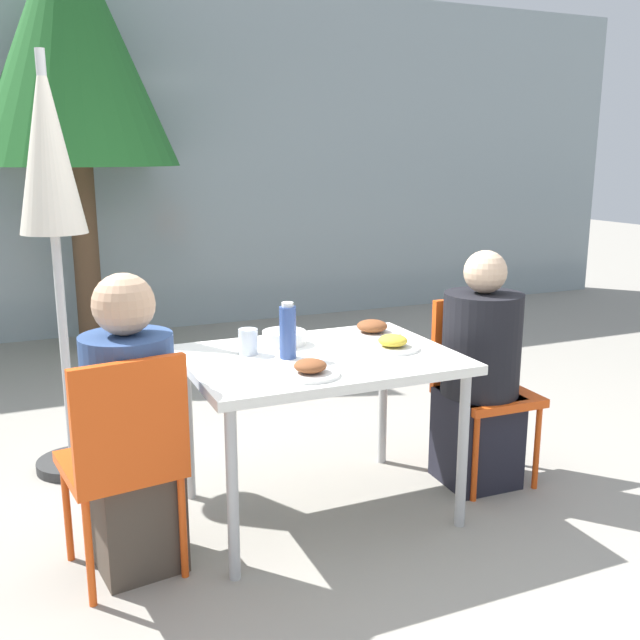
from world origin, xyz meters
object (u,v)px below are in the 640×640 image
chair_right (479,375)px  closed_umbrella (50,175)px  person_right (480,378)px  salad_bowl (284,338)px  tree_behind_left (70,42)px  chair_left (125,451)px  bottle (288,331)px  person_left (132,433)px  drinking_cup (248,342)px

chair_right → closed_umbrella: 2.22m
closed_umbrella → person_right: bearing=-27.4°
salad_bowl → tree_behind_left: bearing=100.3°
chair_left → bottle: bearing=8.3°
chair_right → bottle: (-1.00, -0.05, 0.32)m
closed_umbrella → bottle: (0.82, -0.89, -0.62)m
chair_left → person_left: 0.10m
closed_umbrella → tree_behind_left: tree_behind_left is taller
bottle → salad_bowl: (0.06, 0.21, -0.08)m
bottle → drinking_cup: bottle is taller
person_left → person_right: 1.62m
tree_behind_left → chair_right: bearing=-64.9°
person_right → bottle: (-0.95, 0.03, 0.31)m
salad_bowl → drinking_cup: bearing=-155.1°
chair_right → salad_bowl: (-0.94, 0.16, 0.24)m
chair_left → chair_right: same height
person_left → closed_umbrella: (-0.16, 1.01, 0.91)m
person_left → drinking_cup: person_left is taller
person_right → closed_umbrella: size_ratio=0.56×
bottle → tree_behind_left: size_ratio=0.07×
person_left → closed_umbrella: 1.37m
person_left → bottle: (0.67, 0.12, 0.29)m
chair_left → tree_behind_left: (0.22, 3.43, 1.85)m
person_right → bottle: bearing=-0.1°
chair_left → person_left: bearing=58.1°
closed_umbrella → chair_right: bearing=-24.7°
chair_right → closed_umbrella: bearing=-23.2°
chair_left → closed_umbrella: 1.45m
chair_right → bottle: bottle is taller
bottle → tree_behind_left: 3.60m
bottle → chair_left: bearing=-163.7°
drinking_cup → salad_bowl: 0.22m
drinking_cup → salad_bowl: size_ratio=0.56×
chair_right → tree_behind_left: tree_behind_left is taller
chair_left → bottle: 0.80m
person_left → chair_right: (1.67, 0.17, -0.03)m
salad_bowl → tree_behind_left: 3.46m
bottle → salad_bowl: bearing=73.8°
person_right → chair_right: bearing=-121.9°
chair_right → closed_umbrella: size_ratio=0.43×
chair_left → salad_bowl: size_ratio=4.49×
person_right → closed_umbrella: bearing=-25.8°
person_left → person_right: person_left is taller
person_right → drinking_cup: size_ratio=10.31×
person_right → tree_behind_left: bearing=-64.6°
closed_umbrella → salad_bowl: size_ratio=10.35×
chair_left → person_right: bearing=-1.9°
chair_right → person_right: size_ratio=0.77×
closed_umbrella → drinking_cup: 1.23m
chair_left → person_right: 1.66m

